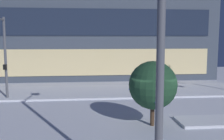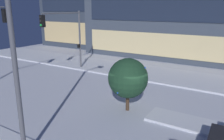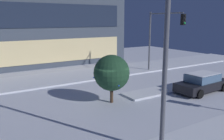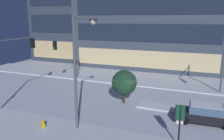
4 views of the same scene
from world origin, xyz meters
TOP-DOWN VIEW (x-y plane):
  - ground at (0.00, 0.00)m, footprint 52.00×52.00m
  - curb_strip_far at (0.00, 8.27)m, footprint 52.00×5.20m
  - traffic_light_corner_far_left at (-9.15, 4.46)m, footprint 0.32×5.15m
  - street_lamp_arched at (-1.54, -5.88)m, footprint 0.62×2.84m
  - decorated_tree_median at (-0.09, -0.15)m, footprint 2.43×2.43m

SIDE VIEW (x-z plane):
  - ground at x=0.00m, z-range 0.00..0.00m
  - curb_strip_far at x=0.00m, z-range 0.00..0.14m
  - decorated_tree_median at x=-0.09m, z-range 0.43..3.73m
  - traffic_light_corner_far_left at x=-9.15m, z-range 1.15..7.06m
  - street_lamp_arched at x=-1.54m, z-range 1.20..9.45m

